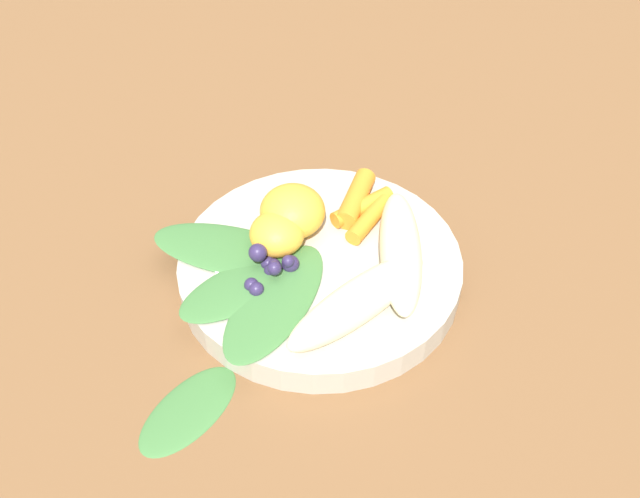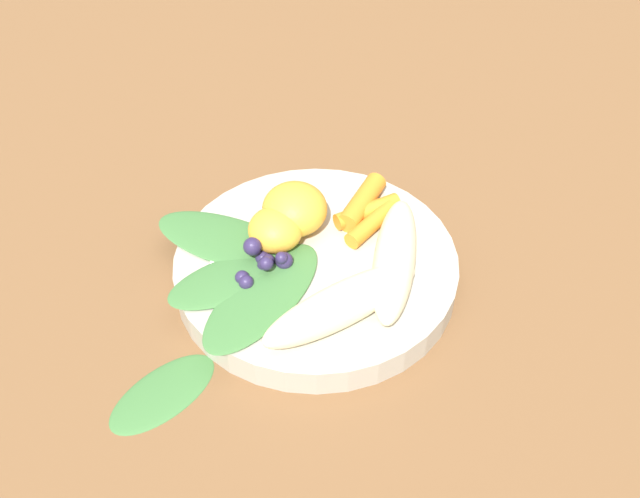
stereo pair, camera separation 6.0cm
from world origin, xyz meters
name	(u,v)px [view 1 (the left image)]	position (x,y,z in m)	size (l,w,h in m)	color
ground_plane	(320,278)	(0.00, 0.00, 0.00)	(2.40, 2.40, 0.00)	brown
bowl	(320,268)	(0.00, 0.00, 0.01)	(0.23, 0.23, 0.02)	#B2AD9E
banana_peeled_left	(400,251)	(-0.02, -0.06, 0.04)	(0.14, 0.03, 0.03)	beige
banana_peeled_right	(358,301)	(-0.07, -0.02, 0.04)	(0.14, 0.03, 0.03)	beige
orange_segment_near	(277,234)	(0.02, 0.03, 0.04)	(0.05, 0.05, 0.03)	#F4A833
orange_segment_far	(293,211)	(0.04, 0.02, 0.04)	(0.05, 0.05, 0.04)	#F4A833
carrot_front	(369,219)	(0.03, -0.05, 0.03)	(0.01, 0.01, 0.06)	orange
carrot_mid_left	(362,207)	(0.05, -0.04, 0.03)	(0.01, 0.01, 0.06)	orange
carrot_mid_right	(356,198)	(0.06, -0.04, 0.03)	(0.02, 0.02, 0.06)	orange
blueberry_pile	(270,267)	(-0.01, 0.04, 0.03)	(0.04, 0.05, 0.03)	#2D234C
coconut_shred_patch	(239,271)	(-0.01, 0.07, 0.03)	(0.04, 0.04, 0.00)	white
kale_leaf_left	(231,250)	(0.02, 0.07, 0.03)	(0.14, 0.05, 0.01)	#3D7038
kale_leaf_right	(245,286)	(-0.02, 0.06, 0.03)	(0.11, 0.05, 0.01)	#3D7038
kale_leaf_rear	(275,301)	(-0.04, 0.04, 0.03)	(0.13, 0.05, 0.01)	#3D7038
kale_leaf_stray	(188,408)	(-0.12, 0.11, 0.00)	(0.09, 0.04, 0.01)	#3D7038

